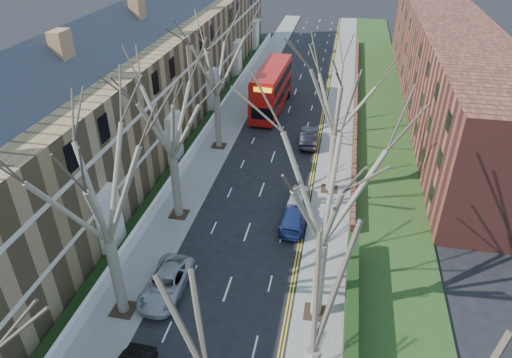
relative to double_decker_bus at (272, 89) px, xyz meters
The scene contains 16 objects.
pavement_left 4.57m from the double_decker_bus, behind, with size 3.00×102.00×0.12m, color slate.
pavement_right 8.48m from the double_decker_bus, ahead, with size 3.00×102.00×0.12m, color slate.
terrace_left 14.20m from the double_decker_bus, 146.22° to the right, with size 9.70×78.00×13.60m.
flats_right 20.21m from the double_decker_bus, 12.36° to the left, with size 13.97×54.00×10.00m.
front_wall_left 9.66m from the double_decker_bus, 125.64° to the right, with size 0.30×78.00×1.00m.
grass_verge_right 12.84m from the double_decker_bus, ahead, with size 6.00×102.00×0.06m.
tree_left_mid 33.66m from the double_decker_bus, 96.24° to the right, with size 10.50×10.50×14.71m.
tree_left_far 23.97m from the double_decker_bus, 98.95° to the right, with size 10.15×10.15×14.22m.
tree_left_dist 13.33m from the double_decker_bus, 108.47° to the right, with size 10.50×10.50×14.71m.
tree_right_mid 32.47m from the double_decker_bus, 75.71° to the right, with size 10.50×10.50×14.71m.
tree_right_far 19.66m from the double_decker_bus, 64.91° to the right, with size 10.15×10.15×14.22m.
double_decker_bus is the anchor object (origin of this frame).
car_left_far 30.78m from the double_decker_bus, 92.94° to the right, with size 2.37×5.13×1.43m, color #9D9DA2.
car_right_near 22.84m from the double_decker_bus, 76.07° to the right, with size 1.95×4.79×1.39m, color navy.
car_right_mid 20.12m from the double_decker_bus, 74.30° to the right, with size 1.58×3.94×1.34m, color #9B9CA3.
car_right_far 9.92m from the double_decker_bus, 57.68° to the right, with size 1.66×4.77×1.57m, color black.
Camera 1 is at (5.89, -11.48, 21.25)m, focal length 32.00 mm.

